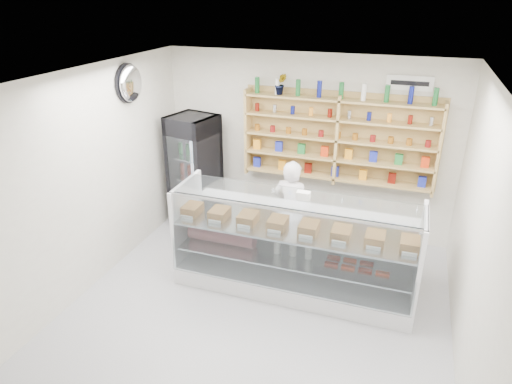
% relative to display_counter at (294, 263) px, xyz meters
% --- Properties ---
extents(room, '(5.00, 5.00, 5.00)m').
position_rel_display_counter_xyz_m(room, '(-0.29, -0.78, 1.04)').
color(room, '#A5A5AA').
rests_on(room, ground).
extents(display_counter, '(3.05, 0.91, 1.33)m').
position_rel_display_counter_xyz_m(display_counter, '(0.00, 0.00, 0.00)').
color(display_counter, white).
rests_on(display_counter, floor).
extents(shop_worker, '(0.58, 0.42, 1.49)m').
position_rel_display_counter_xyz_m(shop_worker, '(-0.25, 0.73, 0.38)').
color(shop_worker, silver).
rests_on(shop_worker, floor).
extents(drinks_cooler, '(0.79, 0.78, 1.85)m').
position_rel_display_counter_xyz_m(drinks_cooler, '(-1.98, 1.21, 0.57)').
color(drinks_cooler, black).
rests_on(drinks_cooler, floor).
extents(wall_shelving, '(2.84, 0.28, 1.33)m').
position_rel_display_counter_xyz_m(wall_shelving, '(0.21, 1.56, 1.23)').
color(wall_shelving, tan).
rests_on(wall_shelving, back_wall).
extents(potted_plant, '(0.21, 0.19, 0.31)m').
position_rel_display_counter_xyz_m(potted_plant, '(-0.68, 1.56, 1.99)').
color(potted_plant, '#1E6626').
rests_on(potted_plant, wall_shelving).
extents(security_mirror, '(0.15, 0.50, 0.50)m').
position_rel_display_counter_xyz_m(security_mirror, '(-2.46, 0.42, 2.09)').
color(security_mirror, silver).
rests_on(security_mirror, left_wall).
extents(wall_sign, '(0.62, 0.03, 0.20)m').
position_rel_display_counter_xyz_m(wall_sign, '(1.11, 1.69, 2.09)').
color(wall_sign, white).
rests_on(wall_sign, back_wall).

